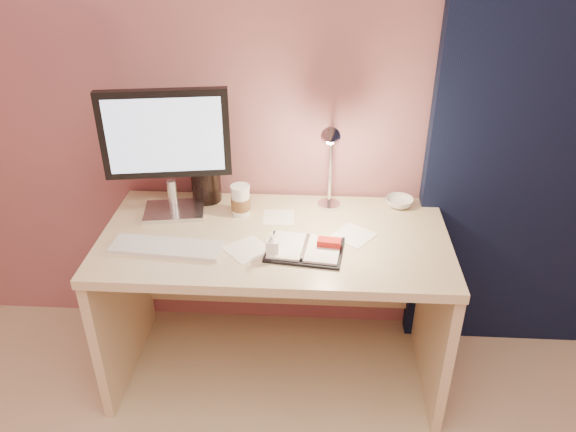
# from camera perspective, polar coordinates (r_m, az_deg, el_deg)

# --- Properties ---
(room) EXTENTS (3.50, 3.50, 3.50)m
(room) POSITION_cam_1_polar(r_m,az_deg,el_deg) (2.48, 21.94, 9.31)
(room) COLOR #C6B28E
(room) RESTS_ON ground
(desk) EXTENTS (1.40, 0.70, 0.73)m
(desk) POSITION_cam_1_polar(r_m,az_deg,el_deg) (2.44, -1.18, -5.54)
(desk) COLOR beige
(desk) RESTS_ON ground
(monitor) EXTENTS (0.51, 0.22, 0.55)m
(monitor) POSITION_cam_1_polar(r_m,az_deg,el_deg) (2.32, -12.27, 7.33)
(monitor) COLOR silver
(monitor) RESTS_ON desk
(keyboard) EXTENTS (0.44, 0.16, 0.02)m
(keyboard) POSITION_cam_1_polar(r_m,az_deg,el_deg) (2.21, -12.24, -3.15)
(keyboard) COLOR white
(keyboard) RESTS_ON desk
(planner) EXTENTS (0.31, 0.25, 0.05)m
(planner) POSITION_cam_1_polar(r_m,az_deg,el_deg) (2.16, 1.93, -3.30)
(planner) COLOR black
(planner) RESTS_ON desk
(paper_a) EXTENTS (0.21, 0.21, 0.00)m
(paper_a) POSITION_cam_1_polar(r_m,az_deg,el_deg) (2.17, -4.12, -3.41)
(paper_a) COLOR white
(paper_a) RESTS_ON desk
(paper_b) EXTENTS (0.14, 0.14, 0.00)m
(paper_b) POSITION_cam_1_polar(r_m,az_deg,el_deg) (2.37, -0.97, -0.15)
(paper_b) COLOR white
(paper_b) RESTS_ON desk
(paper_c) EXTENTS (0.20, 0.20, 0.00)m
(paper_c) POSITION_cam_1_polar(r_m,az_deg,el_deg) (2.27, 6.67, -1.96)
(paper_c) COLOR white
(paper_c) RESTS_ON desk
(coffee_cup) EXTENTS (0.08, 0.08, 0.13)m
(coffee_cup) POSITION_cam_1_polar(r_m,az_deg,el_deg) (2.38, -4.83, 1.53)
(coffee_cup) COLOR white
(coffee_cup) RESTS_ON desk
(bowl) EXTENTS (0.15, 0.15, 0.04)m
(bowl) POSITION_cam_1_polar(r_m,az_deg,el_deg) (2.50, 11.23, 1.38)
(bowl) COLOR silver
(bowl) RESTS_ON desk
(lotion_bottle) EXTENTS (0.05, 0.05, 0.10)m
(lotion_bottle) POSITION_cam_1_polar(r_m,az_deg,el_deg) (2.10, -1.64, -2.92)
(lotion_bottle) COLOR white
(lotion_bottle) RESTS_ON desk
(dark_jar) EXTENTS (0.13, 0.13, 0.18)m
(dark_jar) POSITION_cam_1_polar(r_m,az_deg,el_deg) (2.50, -8.33, 3.53)
(dark_jar) COLOR black
(dark_jar) RESTS_ON desk
(desk_lamp) EXTENTS (0.10, 0.26, 0.42)m
(desk_lamp) POSITION_cam_1_polar(r_m,az_deg,el_deg) (2.25, 4.58, 5.56)
(desk_lamp) COLOR silver
(desk_lamp) RESTS_ON desk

